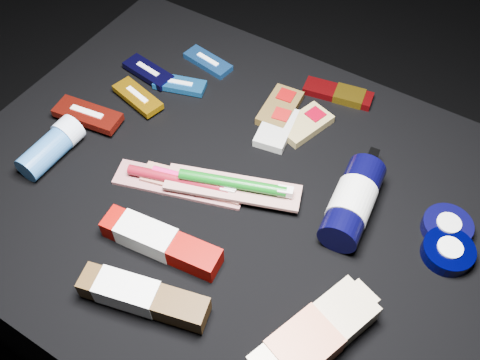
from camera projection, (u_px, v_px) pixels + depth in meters
The scene contains 21 objects.
ground at pixel (232, 287), 1.27m from camera, with size 3.00×3.00×0.00m, color black.
cloth_table at pixel (231, 244), 1.11m from camera, with size 0.98×0.78×0.40m, color black.
luna_bar_0 at pixel (208, 62), 1.14m from camera, with size 0.11×0.06×0.01m.
luna_bar_1 at pixel (180, 85), 1.10m from camera, with size 0.11×0.07×0.01m.
luna_bar_2 at pixel (148, 72), 1.12m from camera, with size 0.12×0.06×0.01m.
luna_bar_3 at pixel (138, 97), 1.07m from camera, with size 0.12×0.07×0.01m.
luna_bar_4 at pixel (88, 115), 1.03m from camera, with size 0.14×0.07×0.02m.
clif_bar_0 at pixel (281, 106), 1.06m from camera, with size 0.07×0.12×0.02m.
clif_bar_1 at pixel (277, 126), 1.03m from camera, with size 0.08×0.12×0.02m.
clif_bar_2 at pixel (307, 123), 1.03m from camera, with size 0.09×0.12×0.02m.
power_bar at pixel (342, 94), 1.08m from camera, with size 0.14×0.07×0.02m.
lotion_bottle at pixel (353, 202), 0.89m from camera, with size 0.08×0.22×0.07m.
cream_tin_upper at pixel (447, 227), 0.89m from camera, with size 0.08×0.08×0.03m.
cream_tin_lower at pixel (448, 251), 0.86m from camera, with size 0.08×0.08×0.03m.
bodywash_bottle at pixel (313, 339), 0.76m from camera, with size 0.13×0.22×0.04m.
deodorant_stick at pixel (52, 147), 0.97m from camera, with size 0.05×0.13×0.05m.
toothbrush_pack_0 at pixel (181, 183), 0.95m from camera, with size 0.24×0.12×0.03m.
toothbrush_pack_1 at pixel (194, 181), 0.94m from camera, with size 0.19×0.09×0.02m.
toothbrush_pack_2 at pixel (234, 186), 0.92m from camera, with size 0.24×0.13×0.03m.
toothpaste_carton_red at pixel (156, 240), 0.86m from camera, with size 0.21×0.07×0.04m.
toothpaste_carton_green at pixel (138, 295), 0.80m from camera, with size 0.20×0.09×0.04m.
Camera 1 is at (0.31, -0.47, 1.17)m, focal length 40.00 mm.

